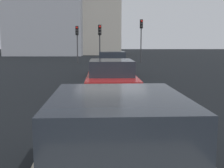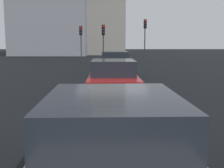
{
  "view_description": "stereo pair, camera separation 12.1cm",
  "coord_description": "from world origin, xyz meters",
  "px_view_note": "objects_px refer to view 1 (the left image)",
  "views": [
    {
      "loc": [
        -10.56,
        0.13,
        2.13
      ],
      "look_at": [
        -3.21,
        0.0,
        1.09
      ],
      "focal_mm": 47.39,
      "sensor_mm": 36.0,
      "label": 1
    },
    {
      "loc": [
        -10.56,
        0.01,
        2.13
      ],
      "look_at": [
        -3.21,
        0.0,
        1.09
      ],
      "focal_mm": 47.39,
      "sensor_mm": 36.0,
      "label": 2
    }
  ],
  "objects_px": {
    "traffic_light_far_left": "(77,36)",
    "car_red_second": "(111,79)",
    "traffic_light_near_left": "(141,32)",
    "car_beige_third": "(117,151)",
    "traffic_light_near_right": "(100,36)",
    "car_black_lead": "(112,64)"
  },
  "relations": [
    {
      "from": "traffic_light_far_left",
      "to": "car_red_second",
      "type": "bearing_deg",
      "value": 14.95
    },
    {
      "from": "car_red_second",
      "to": "traffic_light_near_left",
      "type": "relative_size",
      "value": 1.1
    },
    {
      "from": "car_beige_third",
      "to": "traffic_light_near_right",
      "type": "xyz_separation_m",
      "value": [
        22.81,
        0.76,
        1.91
      ]
    },
    {
      "from": "car_black_lead",
      "to": "car_beige_third",
      "type": "relative_size",
      "value": 0.87
    },
    {
      "from": "car_red_second",
      "to": "traffic_light_near_left",
      "type": "height_order",
      "value": "traffic_light_near_left"
    },
    {
      "from": "traffic_light_far_left",
      "to": "car_beige_third",
      "type": "bearing_deg",
      "value": 12.07
    },
    {
      "from": "car_red_second",
      "to": "car_black_lead",
      "type": "bearing_deg",
      "value": -2.42
    },
    {
      "from": "car_beige_third",
      "to": "car_red_second",
      "type": "bearing_deg",
      "value": -2.12
    },
    {
      "from": "car_beige_third",
      "to": "traffic_light_near_left",
      "type": "distance_m",
      "value": 27.21
    },
    {
      "from": "traffic_light_near_right",
      "to": "car_black_lead",
      "type": "bearing_deg",
      "value": 0.06
    },
    {
      "from": "car_beige_third",
      "to": "traffic_light_far_left",
      "type": "height_order",
      "value": "traffic_light_far_left"
    },
    {
      "from": "car_black_lead",
      "to": "traffic_light_far_left",
      "type": "relative_size",
      "value": 1.1
    },
    {
      "from": "car_red_second",
      "to": "traffic_light_near_right",
      "type": "relative_size",
      "value": 1.33
    },
    {
      "from": "car_beige_third",
      "to": "car_black_lead",
      "type": "bearing_deg",
      "value": -2.56
    },
    {
      "from": "traffic_light_near_right",
      "to": "car_red_second",
      "type": "bearing_deg",
      "value": -4.05
    },
    {
      "from": "car_beige_third",
      "to": "traffic_light_near_left",
      "type": "xyz_separation_m",
      "value": [
        26.88,
        -3.39,
        2.44
      ]
    },
    {
      "from": "car_black_lead",
      "to": "traffic_light_far_left",
      "type": "height_order",
      "value": "traffic_light_far_left"
    },
    {
      "from": "car_black_lead",
      "to": "traffic_light_far_left",
      "type": "bearing_deg",
      "value": 15.1
    },
    {
      "from": "car_beige_third",
      "to": "traffic_light_near_right",
      "type": "bearing_deg",
      "value": 0.02
    },
    {
      "from": "car_red_second",
      "to": "traffic_light_near_left",
      "type": "distance_m",
      "value": 19.53
    },
    {
      "from": "car_black_lead",
      "to": "car_red_second",
      "type": "relative_size",
      "value": 0.85
    },
    {
      "from": "traffic_light_near_right",
      "to": "car_beige_third",
      "type": "bearing_deg",
      "value": -5.16
    }
  ]
}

